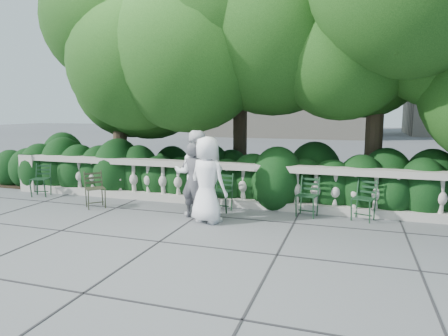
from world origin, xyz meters
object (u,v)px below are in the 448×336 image
(chair_e, at_px, (305,218))
(person_businessman, at_px, (207,180))
(person_woman_grey, at_px, (194,181))
(chair_f, at_px, (360,222))
(chair_weathered, at_px, (97,209))
(chair_a, at_px, (39,197))
(chair_c, at_px, (219,213))
(person_casual_man, at_px, (195,173))
(chair_b, at_px, (200,210))

(chair_e, distance_m, person_businessman, 2.17)
(person_woman_grey, bearing_deg, chair_f, -159.45)
(chair_f, distance_m, chair_weathered, 5.64)
(chair_f, bearing_deg, chair_a, -160.74)
(chair_a, height_order, chair_c, same)
(chair_a, relative_size, person_woman_grey, 0.54)
(person_woman_grey, distance_m, person_casual_man, 0.27)
(chair_f, bearing_deg, chair_b, -159.71)
(chair_f, distance_m, person_casual_man, 3.47)
(chair_a, relative_size, person_businessman, 0.50)
(person_businessman, bearing_deg, chair_a, 10.56)
(chair_f, relative_size, chair_weathered, 1.00)
(chair_b, relative_size, person_businessman, 0.50)
(chair_f, bearing_deg, person_businessman, -144.03)
(chair_a, relative_size, chair_e, 1.00)
(chair_e, relative_size, person_businessman, 0.50)
(chair_weathered, xyz_separation_m, person_casual_man, (2.27, 0.25, 0.89))
(chair_b, bearing_deg, person_casual_man, -110.85)
(chair_b, bearing_deg, person_woman_grey, -107.11)
(person_businessman, relative_size, person_woman_grey, 1.09)
(chair_f, relative_size, person_woman_grey, 0.54)
(person_casual_man, bearing_deg, chair_f, 169.86)
(chair_b, height_order, chair_c, same)
(chair_c, bearing_deg, chair_b, 178.54)
(chair_e, distance_m, chair_weathered, 4.56)
(chair_e, xyz_separation_m, chair_f, (1.08, 0.05, 0.00))
(chair_b, xyz_separation_m, chair_e, (2.27, 0.08, 0.00))
(person_casual_man, bearing_deg, chair_a, -22.62)
(chair_weathered, relative_size, person_businessman, 0.50)
(chair_c, bearing_deg, chair_a, -175.03)
(chair_f, height_order, person_casual_man, person_casual_man)
(chair_e, height_order, chair_weathered, same)
(chair_e, xyz_separation_m, person_woman_grey, (-2.17, -0.67, 0.78))
(chair_b, distance_m, chair_weathered, 2.32)
(chair_e, distance_m, chair_f, 1.08)
(chair_f, relative_size, person_businessman, 0.50)
(chair_c, relative_size, person_woman_grey, 0.54)
(chair_e, xyz_separation_m, person_businessman, (-1.80, -0.88, 0.85))
(chair_b, distance_m, chair_e, 2.27)
(person_casual_man, bearing_deg, chair_weathered, -12.04)
(person_woman_grey, bearing_deg, chair_a, 0.94)
(chair_c, xyz_separation_m, chair_weathered, (-2.68, -0.56, 0.00))
(chair_b, relative_size, chair_c, 1.00)
(chair_b, height_order, person_casual_man, person_casual_man)
(chair_f, bearing_deg, person_woman_grey, -149.44)
(person_businessman, relative_size, person_casual_man, 0.95)
(chair_f, bearing_deg, chair_weathered, -154.40)
(chair_a, bearing_deg, chair_e, -15.60)
(chair_a, height_order, person_casual_man, person_casual_man)
(chair_b, relative_size, chair_weathered, 1.00)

